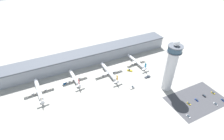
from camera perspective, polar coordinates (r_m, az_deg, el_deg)
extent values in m
plane|color=#9E9B93|center=(207.12, -1.98, -7.37)|extent=(1000.00, 1000.00, 0.00)
cube|color=#9399A3|center=(254.33, -8.57, 3.96)|extent=(257.27, 22.00, 16.98)
cube|color=#4C515B|center=(249.54, -8.76, 5.76)|extent=(257.27, 25.00, 1.60)
cylinder|color=silver|center=(207.45, 18.32, -0.43)|extent=(11.32, 11.32, 50.21)
cylinder|color=#565B66|center=(194.08, 19.74, 5.61)|extent=(15.80, 15.80, 0.80)
cylinder|color=#334C60|center=(192.54, 19.93, 6.44)|extent=(14.54, 14.54, 5.72)
cylinder|color=#565B66|center=(191.01, 20.14, 7.31)|extent=(15.80, 15.80, 1.00)
sphere|color=white|center=(189.34, 20.37, 8.31)|extent=(6.56, 6.56, 6.56)
cube|color=#424247|center=(219.91, 25.86, -8.83)|extent=(64.00, 40.00, 0.01)
cylinder|color=silver|center=(220.30, -22.81, -6.08)|extent=(6.28, 33.19, 4.59)
cone|color=silver|center=(235.02, -23.59, -3.35)|extent=(4.80, 4.36, 4.59)
cone|color=silver|center=(205.69, -21.87, -9.33)|extent=(4.41, 5.71, 4.13)
cube|color=silver|center=(221.31, -22.79, -6.14)|extent=(33.94, 6.13, 0.44)
cylinder|color=#A8A8B2|center=(223.15, -24.51, -6.77)|extent=(2.78, 5.17, 2.52)
cylinder|color=#A8A8B2|center=(223.01, -21.00, -5.72)|extent=(2.78, 5.17, 2.52)
cube|color=orange|center=(200.89, -22.19, -8.33)|extent=(0.44, 2.81, 7.34)
cube|color=silver|center=(204.27, -21.81, -9.51)|extent=(12.94, 2.66, 0.24)
cylinder|color=black|center=(234.46, -23.26, -4.45)|extent=(0.28, 0.28, 2.29)
cylinder|color=black|center=(222.36, -21.80, -6.53)|extent=(0.28, 0.28, 2.29)
cylinder|color=black|center=(222.42, -23.40, -7.00)|extent=(0.28, 0.28, 2.29)
cylinder|color=white|center=(224.85, -12.11, -2.56)|extent=(5.84, 25.58, 4.20)
cone|color=white|center=(236.17, -13.30, -0.62)|extent=(4.44, 4.05, 4.20)
cone|color=white|center=(213.46, -10.72, -4.80)|extent=(4.10, 5.28, 3.78)
cube|color=white|center=(225.69, -12.13, -2.64)|extent=(32.50, 6.49, 0.44)
cylinder|color=#A8A8B2|center=(226.03, -13.78, -3.27)|extent=(2.61, 4.77, 2.31)
cylinder|color=#A8A8B2|center=(228.64, -10.58, -2.23)|extent=(2.61, 4.77, 2.31)
cube|color=red|center=(209.21, -10.79, -3.84)|extent=(0.48, 2.81, 6.73)
cube|color=white|center=(212.16, -10.59, -4.94)|extent=(11.88, 2.76, 0.24)
cylinder|color=black|center=(235.79, -12.95, -1.68)|extent=(0.28, 0.28, 2.69)
cylinder|color=black|center=(227.35, -11.28, -3.05)|extent=(0.28, 0.28, 2.69)
cylinder|color=black|center=(226.22, -12.67, -3.51)|extent=(0.28, 0.28, 2.69)
cylinder|color=silver|center=(230.44, -0.96, -0.65)|extent=(5.51, 36.31, 4.47)
cone|color=silver|center=(245.22, -3.09, 1.86)|extent=(4.58, 4.15, 4.47)
cone|color=silver|center=(216.08, 1.54, -3.59)|extent=(4.18, 5.48, 4.02)
cube|color=silver|center=(231.43, -1.04, -0.71)|extent=(39.32, 5.53, 0.44)
cylinder|color=#A8A8B2|center=(230.19, -2.98, -1.42)|extent=(2.60, 4.99, 2.46)
cylinder|color=#A8A8B2|center=(235.99, 0.64, -0.28)|extent=(2.60, 4.99, 2.46)
cube|color=orange|center=(211.67, 1.70, -2.55)|extent=(0.38, 2.81, 7.15)
cube|color=silver|center=(214.81, 1.73, -3.72)|extent=(12.57, 2.36, 0.24)
cylinder|color=black|center=(244.72, -2.74, 0.84)|extent=(0.28, 0.28, 2.15)
cylinder|color=black|center=(233.52, -0.26, -1.10)|extent=(0.28, 0.28, 2.15)
cylinder|color=black|center=(231.31, -1.64, -1.53)|extent=(0.28, 0.28, 2.15)
cylinder|color=silver|center=(253.57, 7.96, 2.77)|extent=(6.37, 33.31, 3.99)
cone|color=silver|center=(265.75, 5.60, 4.68)|extent=(4.23, 3.87, 3.99)
cone|color=silver|center=(241.81, 10.62, 0.60)|extent=(3.92, 5.03, 3.59)
cube|color=silver|center=(254.38, 7.85, 2.71)|extent=(30.79, 6.60, 0.44)
cylinder|color=#A8A8B2|center=(252.35, 6.53, 2.19)|extent=(2.50, 4.53, 2.19)
cylinder|color=#A8A8B2|center=(259.14, 8.84, 2.98)|extent=(2.50, 4.53, 2.19)
cube|color=#197FB2|center=(238.29, 10.90, 1.50)|extent=(0.50, 2.81, 6.38)
cube|color=silver|center=(240.77, 10.83, 0.52)|extent=(11.27, 2.80, 0.24)
cylinder|color=black|center=(265.37, 5.93, 3.81)|extent=(0.28, 0.28, 2.25)
cylinder|color=black|center=(256.69, 8.42, 2.35)|extent=(0.28, 0.28, 2.25)
cylinder|color=black|center=(253.73, 7.41, 2.00)|extent=(0.28, 0.28, 2.25)
cube|color=black|center=(213.98, 6.61, -5.89)|extent=(5.28, 2.89, 0.12)
cube|color=silver|center=(213.57, 6.62, -5.77)|extent=(6.25, 3.10, 1.37)
cube|color=#232D38|center=(213.04, 6.77, -5.46)|extent=(2.05, 2.28, 1.12)
cube|color=black|center=(233.09, 11.49, -2.36)|extent=(6.49, 2.46, 0.12)
cube|color=#2D333D|center=(232.72, 11.51, -2.24)|extent=(7.72, 2.57, 1.32)
cube|color=#232D38|center=(232.38, 11.70, -1.96)|extent=(2.34, 2.20, 1.08)
cube|color=black|center=(240.95, 5.80, -0.27)|extent=(5.81, 5.87, 0.12)
cube|color=gold|center=(240.59, 5.81, -0.15)|extent=(6.68, 6.75, 1.34)
cube|color=#232D38|center=(239.99, 5.66, 0.11)|extent=(2.99, 2.99, 1.09)
cube|color=black|center=(227.41, -14.97, -4.11)|extent=(5.87, 6.21, 0.12)
cube|color=#195699|center=(227.02, -14.99, -3.99)|extent=(6.72, 7.15, 1.36)
cube|color=#232D38|center=(225.78, -15.13, -3.87)|extent=(3.10, 3.10, 1.11)
cube|color=black|center=(198.72, 23.61, -13.82)|extent=(1.87, 3.61, 0.12)
cube|color=silver|center=(198.49, 23.63, -13.76)|extent=(1.97, 4.29, 0.78)
cube|color=#232D38|center=(198.02, 23.66, -13.60)|extent=(1.69, 2.38, 0.63)
cube|color=black|center=(233.53, 32.44, -8.39)|extent=(1.78, 3.57, 0.12)
cube|color=navy|center=(233.31, 32.46, -8.33)|extent=(1.87, 4.24, 0.85)
cube|color=#232D38|center=(232.87, 32.51, -8.17)|extent=(1.60, 2.35, 0.70)
cube|color=black|center=(224.30, 30.65, -9.65)|extent=(1.82, 3.99, 0.12)
cube|color=silver|center=(224.06, 30.68, -9.58)|extent=(1.92, 4.74, 0.87)
cube|color=#232D38|center=(223.52, 30.77, -9.45)|extent=(1.63, 2.63, 0.71)
cube|color=black|center=(228.66, 27.85, -7.56)|extent=(1.82, 3.66, 0.12)
cube|color=black|center=(228.44, 27.88, -7.50)|extent=(1.91, 4.35, 0.81)
cube|color=#232D38|center=(228.03, 27.91, -7.35)|extent=(1.64, 2.41, 0.66)
cube|color=black|center=(211.82, 23.74, -10.09)|extent=(1.65, 3.69, 0.12)
cube|color=gold|center=(211.59, 23.76, -10.02)|extent=(1.71, 4.40, 0.79)
cube|color=#232D38|center=(211.15, 23.79, -9.87)|extent=(1.51, 2.42, 0.65)
cube|color=black|center=(237.67, 30.09, -6.58)|extent=(1.79, 3.54, 0.12)
cube|color=gold|center=(237.48, 30.12, -6.53)|extent=(1.89, 4.21, 0.75)
cube|color=#232D38|center=(237.10, 30.15, -6.39)|extent=(1.60, 2.34, 0.61)
cube|color=black|center=(219.57, 25.86, -8.88)|extent=(1.83, 3.57, 0.12)
cube|color=navy|center=(219.34, 25.88, -8.82)|extent=(1.92, 4.24, 0.84)
cube|color=#232D38|center=(218.80, 25.95, -8.69)|extent=(1.65, 2.35, 0.69)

